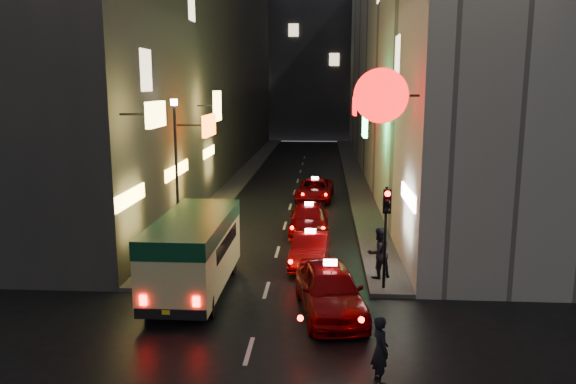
% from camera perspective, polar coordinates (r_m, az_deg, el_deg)
% --- Properties ---
extents(building_left, '(7.60, 52.00, 18.00)m').
position_cam_1_polar(building_left, '(44.88, -9.31, 13.32)').
color(building_left, '#393634').
rests_on(building_left, ground).
extents(building_right, '(8.14, 52.00, 18.00)m').
position_cam_1_polar(building_right, '(44.18, 11.94, 13.27)').
color(building_right, '#ADA99F').
rests_on(building_right, ground).
extents(building_far, '(30.00, 10.00, 22.00)m').
position_cam_1_polar(building_far, '(75.85, 2.34, 13.89)').
color(building_far, '#37373C').
rests_on(building_far, ground).
extents(sidewalk_left, '(1.50, 52.00, 0.15)m').
position_cam_1_polar(sidewalk_left, '(44.69, -4.27, 1.96)').
color(sidewalk_left, '#4C4846').
rests_on(sidewalk_left, ground).
extents(sidewalk_right, '(1.50, 52.00, 0.15)m').
position_cam_1_polar(sidewalk_right, '(44.32, 6.69, 1.84)').
color(sidewalk_right, '#4C4846').
rests_on(sidewalk_right, ground).
extents(minibus, '(2.18, 6.16, 2.65)m').
position_cam_1_polar(minibus, '(19.06, -9.54, -5.38)').
color(minibus, '#D8D187').
rests_on(minibus, ground).
extents(taxi_near, '(3.22, 5.96, 1.97)m').
position_cam_1_polar(taxi_near, '(17.47, 4.28, -9.44)').
color(taxi_near, '#7C0205').
rests_on(taxi_near, ground).
extents(taxi_second, '(2.21, 4.73, 1.63)m').
position_cam_1_polar(taxi_second, '(22.09, 2.28, -5.51)').
color(taxi_second, '#7C0205').
rests_on(taxi_second, ground).
extents(taxi_third, '(2.01, 4.86, 1.71)m').
position_cam_1_polar(taxi_third, '(26.72, 2.15, -2.54)').
color(taxi_third, '#7C0205').
rests_on(taxi_third, ground).
extents(taxi_far, '(2.25, 4.81, 1.66)m').
position_cam_1_polar(taxi_far, '(34.30, 2.74, 0.41)').
color(taxi_far, '#7C0205').
rests_on(taxi_far, ground).
extents(pedestrian_crossing, '(0.58, 0.71, 1.86)m').
position_cam_1_polar(pedestrian_crossing, '(13.81, 9.36, -15.14)').
color(pedestrian_crossing, black).
rests_on(pedestrian_crossing, ground).
extents(pedestrian_sidewalk, '(0.92, 0.79, 2.08)m').
position_cam_1_polar(pedestrian_sidewalk, '(20.29, 9.20, -5.78)').
color(pedestrian_sidewalk, black).
rests_on(pedestrian_sidewalk, sidewalk_right).
extents(traffic_light, '(0.26, 0.43, 3.50)m').
position_cam_1_polar(traffic_light, '(18.80, 9.96, -2.43)').
color(traffic_light, black).
rests_on(traffic_light, sidewalk_right).
extents(lamp_post, '(0.28, 0.28, 6.22)m').
position_cam_1_polar(lamp_post, '(23.75, -11.28, 2.83)').
color(lamp_post, black).
rests_on(lamp_post, sidewalk_left).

